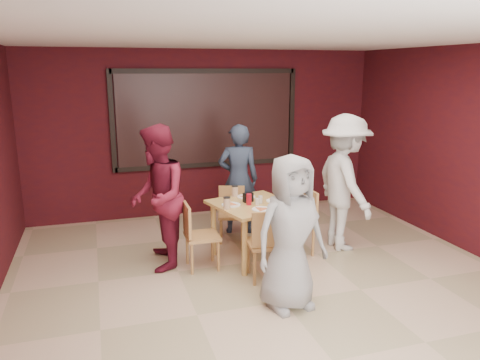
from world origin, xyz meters
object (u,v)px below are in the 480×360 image
object	(u,v)px
chair_left	(196,232)
chair_right	(302,218)
diner_left	(157,198)
chair_front	(268,240)
chair_back	(232,210)
diner_back	(238,179)
dining_table	(253,210)
diner_front	(290,233)
diner_right	(345,183)

from	to	relation	value
chair_left	chair_right	world-z (taller)	chair_right
chair_left	diner_left	distance (m)	0.65
chair_front	chair_back	distance (m)	1.48
diner_back	dining_table	bearing A→B (deg)	97.88
chair_right	diner_front	size ratio (longest dim) A/B	0.54
dining_table	chair_front	world-z (taller)	dining_table
chair_front	diner_back	distance (m)	1.80
chair_right	diner_left	size ratio (longest dim) A/B	0.49
chair_left	chair_right	bearing A→B (deg)	3.52
chair_front	chair_right	bearing A→B (deg)	42.37
chair_right	diner_front	bearing A→B (deg)	-119.43
dining_table	diner_left	size ratio (longest dim) A/B	0.65
chair_right	diner_front	xyz separation A→B (m)	(-0.76, -1.34, 0.32)
chair_back	diner_back	size ratio (longest dim) A/B	0.47
chair_right	diner_back	xyz separation A→B (m)	(-0.58, 1.06, 0.34)
chair_left	diner_left	world-z (taller)	diner_left
dining_table	chair_front	distance (m)	0.72
chair_front	diner_right	bearing A→B (deg)	26.73
dining_table	diner_back	size ratio (longest dim) A/B	0.70
diner_front	diner_right	distance (m)	1.94
chair_left	diner_back	distance (m)	1.51
dining_table	diner_back	bearing A→B (deg)	83.44
chair_left	diner_left	xyz separation A→B (m)	(-0.44, 0.21, 0.43)
chair_front	chair_back	xyz separation A→B (m)	(-0.00, 1.48, -0.06)
dining_table	chair_back	xyz separation A→B (m)	(-0.07, 0.79, -0.23)
chair_back	chair_left	distance (m)	1.14
diner_back	chair_right	bearing A→B (deg)	132.83
diner_back	diner_left	size ratio (longest dim) A/B	0.92
diner_left	chair_back	bearing A→B (deg)	128.52
diner_right	chair_front	bearing A→B (deg)	118.40
chair_back	chair_left	size ratio (longest dim) A/B	0.92
dining_table	diner_front	bearing A→B (deg)	-92.51
chair_back	diner_front	size ratio (longest dim) A/B	0.48
diner_right	diner_front	bearing A→B (deg)	135.83
diner_front	chair_right	bearing A→B (deg)	51.70
chair_right	chair_front	bearing A→B (deg)	-137.63
diner_front	chair_left	bearing A→B (deg)	111.31
chair_front	diner_right	size ratio (longest dim) A/B	0.48
chair_right	diner_left	bearing A→B (deg)	176.40
chair_back	diner_right	size ratio (longest dim) A/B	0.42
chair_left	diner_front	bearing A→B (deg)	-59.81
dining_table	diner_front	size ratio (longest dim) A/B	0.72
diner_back	diner_front	bearing A→B (deg)	100.13
diner_front	diner_right	xyz separation A→B (m)	(1.39, 1.35, 0.12)
chair_back	diner_back	distance (m)	0.52
chair_front	diner_left	distance (m)	1.48
chair_back	diner_right	world-z (taller)	diner_right
chair_front	chair_right	xyz separation A→B (m)	(0.76, 0.69, -0.01)
chair_back	diner_back	bearing A→B (deg)	55.47
diner_front	diner_left	size ratio (longest dim) A/B	0.90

